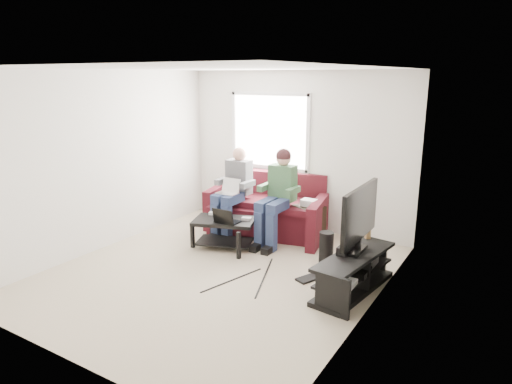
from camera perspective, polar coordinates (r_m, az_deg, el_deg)
floor at (r=6.11m, az=-4.84°, el=-9.99°), size 4.50×4.50×0.00m
ceiling at (r=5.57m, az=-5.43°, el=15.17°), size 4.50×4.50×0.00m
wall_back at (r=7.60m, az=5.02°, el=5.11°), size 4.50×0.00×4.50m
wall_front at (r=4.18m, az=-23.76°, el=-3.84°), size 4.50×0.00×4.50m
wall_left at (r=7.06m, az=-18.35°, el=3.72°), size 0.00×4.50×4.50m
wall_right at (r=4.82m, az=14.41°, el=-0.72°), size 0.00×4.50×4.50m
window at (r=7.77m, az=1.68°, el=7.61°), size 1.48×0.04×1.28m
sofa at (r=7.52m, az=1.36°, el=-2.42°), size 2.22×1.30×0.95m
person_left at (r=7.30m, az=-2.84°, el=0.58°), size 0.40×0.70×1.40m
person_right at (r=6.89m, az=2.76°, el=0.28°), size 0.40×0.71×1.44m
laptop_silver at (r=7.18m, az=-3.52°, el=0.27°), size 0.38×0.34×0.24m
coffee_table at (r=6.82m, az=-3.99°, el=-4.38°), size 1.02×0.82×0.45m
laptop_black at (r=6.62m, az=-3.57°, el=-2.80°), size 0.40×0.34×0.24m
controller_a at (r=7.03m, az=-5.31°, el=-2.66°), size 0.16×0.13×0.04m
controller_b at (r=6.97m, az=-3.82°, el=-2.77°), size 0.16×0.13×0.04m
controller_c at (r=6.73m, az=-1.18°, el=-3.36°), size 0.16×0.13×0.04m
tv_stand at (r=5.66m, az=12.11°, el=-10.05°), size 0.60×1.44×0.46m
tv at (r=5.50m, az=12.82°, el=-2.87°), size 0.12×1.10×0.81m
soundbar at (r=5.67m, az=11.47°, el=-6.65°), size 0.12×0.50×0.10m
drink_cup at (r=6.12m, az=13.81°, el=-5.10°), size 0.08×0.08×0.12m
console_white at (r=5.29m, az=10.67°, el=-10.97°), size 0.30×0.22×0.06m
console_grey at (r=5.89m, az=13.14°, el=-8.27°), size 0.34×0.26×0.08m
console_black at (r=5.59m, az=11.98°, el=-9.55°), size 0.38×0.30×0.07m
subwoofer at (r=6.38m, az=8.77°, el=-6.88°), size 0.20×0.20×0.45m
keyboard_floor at (r=5.99m, az=7.23°, el=-10.46°), size 0.35×0.52×0.03m
end_table at (r=7.12m, az=6.55°, el=-3.84°), size 0.39×0.39×0.68m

